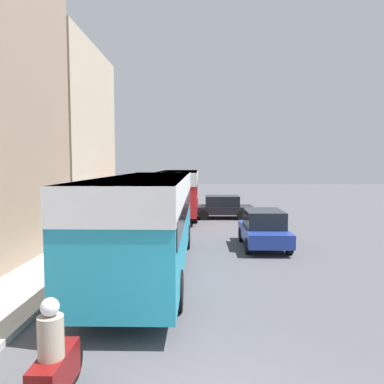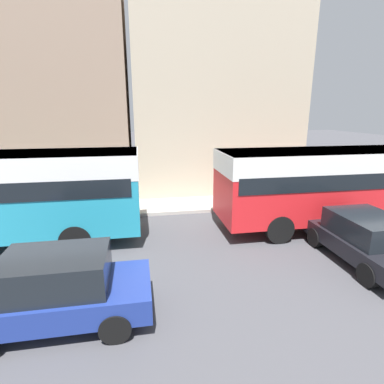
{
  "view_description": "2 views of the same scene",
  "coord_description": "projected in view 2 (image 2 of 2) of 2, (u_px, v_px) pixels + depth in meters",
  "views": [
    {
      "loc": [
        -0.21,
        -4.53,
        3.58
      ],
      "look_at": [
        -0.62,
        16.04,
        2.0
      ],
      "focal_mm": 35.0,
      "sensor_mm": 36.0,
      "label": 1
    },
    {
      "loc": [
        8.54,
        13.09,
        4.46
      ],
      "look_at": [
        -1.7,
        14.93,
        1.65
      ],
      "focal_mm": 28.0,
      "sensor_mm": 36.0,
      "label": 2
    }
  ],
  "objects": [
    {
      "name": "car_far_curb",
      "position": [
        366.0,
        238.0,
        9.0
      ],
      "size": [
        3.94,
        1.95,
        1.48
      ],
      "rotation": [
        0.0,
        0.0,
        1.57
      ],
      "color": "black",
      "rests_on": "ground_plane"
    },
    {
      "name": "building_far_terrace",
      "position": [
        213.0,
        99.0,
        17.21
      ],
      "size": [
        5.56,
        8.99,
        10.3
      ],
      "color": "#BCAD93",
      "rests_on": "ground_plane"
    },
    {
      "name": "building_midblock",
      "position": [
        63.0,
        88.0,
        15.87
      ],
      "size": [
        5.92,
        6.74,
        11.26
      ],
      "color": "gray",
      "rests_on": "ground_plane"
    },
    {
      "name": "bus_following",
      "position": [
        338.0,
        177.0,
        11.61
      ],
      "size": [
        2.63,
        9.37,
        3.05
      ],
      "color": "red",
      "rests_on": "ground_plane"
    },
    {
      "name": "car_crossing",
      "position": [
        58.0,
        289.0,
        6.35
      ],
      "size": [
        1.83,
        3.9,
        1.6
      ],
      "color": "navy",
      "rests_on": "ground_plane"
    },
    {
      "name": "pedestrian_near_curb",
      "position": [
        383.0,
        176.0,
        16.11
      ],
      "size": [
        0.38,
        0.38,
        1.8
      ],
      "color": "#232838",
      "rests_on": "sidewalk"
    }
  ]
}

